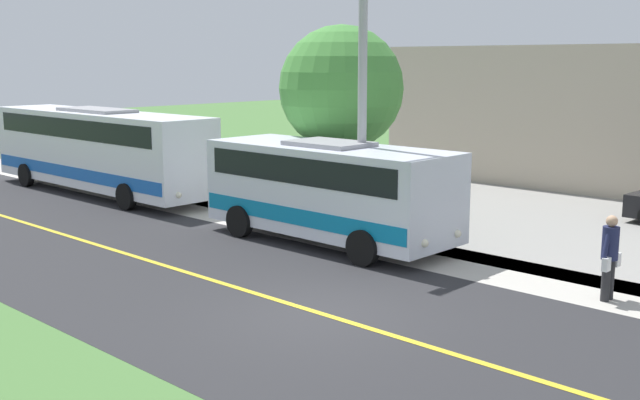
{
  "coord_description": "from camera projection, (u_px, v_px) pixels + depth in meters",
  "views": [
    {
      "loc": [
        10.51,
        9.83,
        4.93
      ],
      "look_at": [
        -3.5,
        -3.32,
        1.4
      ],
      "focal_mm": 42.88,
      "sensor_mm": 36.0,
      "label": 1
    }
  ],
  "objects": [
    {
      "name": "sidewalk",
      "position": [
        465.0,
        263.0,
        18.77
      ],
      "size": [
        2.4,
        100.0,
        0.01
      ],
      "primitive_type": "cube",
      "color": "#B2ADA3",
      "rests_on": "ground"
    },
    {
      "name": "pedestrian_with_bags",
      "position": [
        610.0,
        255.0,
        15.74
      ],
      "size": [
        0.72,
        0.34,
        1.8
      ],
      "color": "#262628",
      "rests_on": "ground"
    },
    {
      "name": "tree_curbside",
      "position": [
        341.0,
        89.0,
        23.7
      ],
      "size": [
        3.89,
        3.89,
        6.01
      ],
      "color": "#4C3826",
      "rests_on": "ground"
    },
    {
      "name": "shuttle_bus_front",
      "position": [
        329.0,
        187.0,
        20.71
      ],
      "size": [
        2.77,
        7.44,
        2.78
      ],
      "color": "silver",
      "rests_on": "ground"
    },
    {
      "name": "road_centre_line",
      "position": [
        321.0,
        313.0,
        15.04
      ],
      "size": [
        0.16,
        100.0,
        0.0
      ],
      "primitive_type": "cube",
      "color": "gold",
      "rests_on": "ground"
    },
    {
      "name": "road_surface",
      "position": [
        321.0,
        314.0,
        15.04
      ],
      "size": [
        8.0,
        100.0,
        0.01
      ],
      "primitive_type": "cube",
      "color": "#28282B",
      "rests_on": "ground"
    },
    {
      "name": "ground_plane",
      "position": [
        321.0,
        314.0,
        15.04
      ],
      "size": [
        120.0,
        120.0,
        0.0
      ],
      "primitive_type": "plane",
      "color": "#477238"
    },
    {
      "name": "street_light_pole",
      "position": [
        360.0,
        77.0,
        19.88
      ],
      "size": [
        1.97,
        0.24,
        8.15
      ],
      "color": "#9E9EA3",
      "rests_on": "ground"
    },
    {
      "name": "transit_bus_rear",
      "position": [
        98.0,
        147.0,
        28.39
      ],
      "size": [
        2.58,
        11.56,
        3.17
      ],
      "color": "white",
      "rests_on": "ground"
    }
  ]
}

